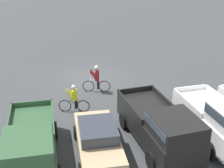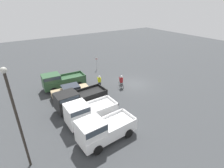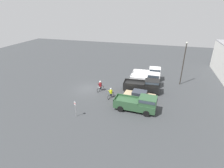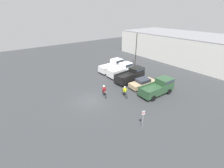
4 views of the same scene
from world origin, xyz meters
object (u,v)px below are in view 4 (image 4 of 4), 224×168
object	(u,v)px
sedan_0	(143,83)
fire_lane_sign	(143,117)
pickup_truck_0	(113,66)
cyclist_0	(125,91)
pickup_truck_1	(122,70)
pickup_truck_2	(131,75)
pickup_truck_3	(159,87)
lamppost	(136,47)
cyclist_1	(104,91)

from	to	relation	value
sedan_0	fire_lane_sign	xyz separation A→B (m)	(6.30, -6.97, 0.60)
pickup_truck_0	cyclist_0	size ratio (longest dim) A/B	3.00
pickup_truck_1	sedan_0	size ratio (longest dim) A/B	1.06
pickup_truck_0	pickup_truck_2	size ratio (longest dim) A/B	0.91
sedan_0	pickup_truck_3	world-z (taller)	pickup_truck_3
pickup_truck_1	fire_lane_sign	distance (m)	14.05
pickup_truck_0	fire_lane_sign	distance (m)	16.57
pickup_truck_1	lamppost	size ratio (longest dim) A/B	0.66
pickup_truck_2	lamppost	bearing A→B (deg)	129.98
sedan_0	lamppost	world-z (taller)	lamppost
pickup_truck_3	cyclist_0	distance (m)	5.09
pickup_truck_2	cyclist_1	bearing A→B (deg)	-77.78
fire_lane_sign	pickup_truck_0	bearing A→B (deg)	152.70
pickup_truck_3	cyclist_1	distance (m)	7.96
pickup_truck_1	lamppost	bearing A→B (deg)	110.51
lamppost	cyclist_1	bearing A→B (deg)	-63.23
pickup_truck_1	cyclist_1	bearing A→B (deg)	-58.65
sedan_0	cyclist_1	size ratio (longest dim) A/B	2.59
pickup_truck_3	cyclist_0	bearing A→B (deg)	-118.37
pickup_truck_2	pickup_truck_0	bearing A→B (deg)	176.30
cyclist_1	fire_lane_sign	size ratio (longest dim) A/B	0.81
sedan_0	cyclist_0	xyz separation A→B (m)	(0.41, -4.18, 0.10)
cyclist_1	lamppost	xyz separation A→B (m)	(-6.33, 12.55, 3.40)
pickup_truck_3	lamppost	size ratio (longest dim) A/B	0.74
pickup_truck_0	sedan_0	bearing A→B (deg)	-4.26
pickup_truck_3	cyclist_0	world-z (taller)	pickup_truck_3
sedan_0	cyclist_1	world-z (taller)	cyclist_1
pickup_truck_2	pickup_truck_3	xyz separation A→B (m)	(5.65, 0.02, -0.01)
pickup_truck_1	cyclist_0	size ratio (longest dim) A/B	2.88
sedan_0	pickup_truck_3	bearing A→B (deg)	5.87
cyclist_0	cyclist_1	xyz separation A→B (m)	(-1.77, -2.30, 0.08)
sedan_0	fire_lane_sign	world-z (taller)	fire_lane_sign
pickup_truck_1	pickup_truck_2	xyz separation A→B (m)	(2.78, -0.22, -0.04)
pickup_truck_2	pickup_truck_1	bearing A→B (deg)	175.39
cyclist_0	sedan_0	bearing A→B (deg)	95.65
pickup_truck_2	sedan_0	bearing A→B (deg)	-5.38
cyclist_0	pickup_truck_3	bearing A→B (deg)	61.63
pickup_truck_1	sedan_0	distance (m)	5.64
pickup_truck_3	lamppost	world-z (taller)	lamppost
pickup_truck_0	sedan_0	world-z (taller)	pickup_truck_0
pickup_truck_3	lamppost	xyz separation A→B (m)	(-10.52, 5.79, 3.18)
pickup_truck_0	pickup_truck_3	xyz separation A→B (m)	(11.25, -0.34, -0.07)
pickup_truck_0	lamppost	distance (m)	6.32
lamppost	sedan_0	bearing A→B (deg)	-38.31
pickup_truck_1	sedan_0	world-z (taller)	pickup_truck_1
fire_lane_sign	sedan_0	bearing A→B (deg)	132.09
pickup_truck_2	fire_lane_sign	bearing A→B (deg)	-38.44
pickup_truck_0	lamppost	world-z (taller)	lamppost
pickup_truck_1	pickup_truck_3	xyz separation A→B (m)	(8.43, -0.20, -0.05)
pickup_truck_0	cyclist_1	bearing A→B (deg)	-45.13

